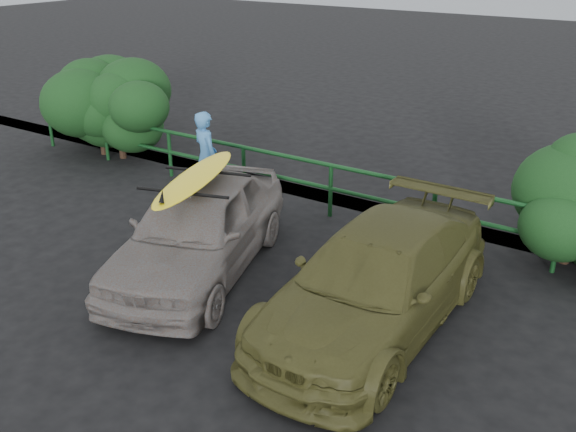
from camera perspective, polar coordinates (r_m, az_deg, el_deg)
name	(u,v)px	position (r m, az deg, el deg)	size (l,w,h in m)	color
ground	(82,322)	(9.26, -17.83, -8.97)	(80.00, 80.00, 0.00)	black
guardrail	(285,180)	(12.35, -0.23, 3.24)	(14.00, 0.08, 1.04)	#123F1A
shrub_left	(123,116)	(15.53, -14.48, 8.64)	(3.20, 2.40, 2.01)	#153C17
shrub_right	(569,205)	(10.94, 23.72, 0.89)	(3.20, 2.40, 1.92)	#153C17
sedan	(198,228)	(9.87, -7.98, -1.06)	(1.73, 4.29, 1.46)	slate
olive_vehicle	(376,281)	(8.52, 7.81, -5.71)	(1.88, 4.62, 1.34)	#484720
man	(206,157)	(12.52, -7.28, 5.19)	(0.66, 0.43, 1.81)	#4489CC
roof_rack	(195,182)	(9.58, -8.23, 3.04)	(1.41, 0.99, 0.05)	black
surfboard	(195,178)	(9.56, -8.25, 3.39)	(0.54, 2.62, 0.08)	yellow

